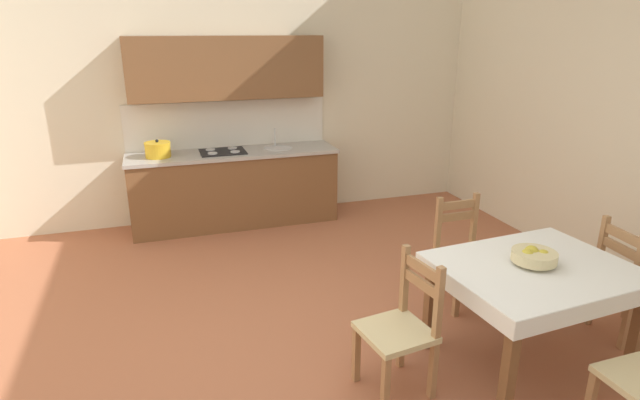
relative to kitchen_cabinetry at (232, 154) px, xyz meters
The scene contains 8 objects.
ground_plane 3.09m from the kitchen_cabinetry, 88.16° to the right, with size 6.70×7.06×0.10m, color #A86042.
wall_back 1.23m from the kitchen_cabinetry, 74.02° to the left, with size 6.70×0.12×4.08m, color beige.
kitchen_cabinetry is the anchor object (origin of this frame).
dining_table 3.77m from the kitchen_cabinetry, 66.28° to the right, with size 1.34×1.10×0.75m.
dining_chair_window_side 4.21m from the kitchen_cabinetry, 54.02° to the right, with size 0.46×0.46×0.93m.
dining_chair_kitchen_side 3.01m from the kitchen_cabinetry, 58.55° to the right, with size 0.42×0.42×0.93m.
dining_chair_tv_side 3.49m from the kitchen_cabinetry, 81.27° to the right, with size 0.47×0.47×0.93m.
fruit_bowl 3.74m from the kitchen_cabinetry, 66.24° to the right, with size 0.30×0.30×0.12m.
Camera 1 is at (-0.96, -3.05, 2.28)m, focal length 28.96 mm.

